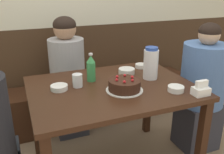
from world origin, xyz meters
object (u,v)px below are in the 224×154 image
Objects in this scene: napkin_holder at (201,90)px; bowl_soup_white at (141,66)px; water_pitcher at (151,63)px; soju_bottle at (91,68)px; person_pale_blue_shirt at (202,90)px; bowl_side_dish at (127,71)px; bench_seat at (84,103)px; glass_water_tall at (77,80)px; birthday_cake at (124,85)px; bowl_sauce_shallow at (59,88)px; person_dark_striped at (68,79)px; bowl_rice_small at (176,89)px.

bowl_soup_white is at bearing 98.41° from napkin_holder.
soju_bottle is (-0.45, 0.12, -0.02)m from water_pitcher.
bowl_side_dish is at bearing -16.82° from person_pale_blue_shirt.
bowl_side_dish is at bearing -71.32° from bench_seat.
birthday_cake is at bearing -33.53° from glass_water_tall.
napkin_holder is at bearing -30.19° from birthday_cake.
soju_bottle is 0.29m from bowl_sauce_shallow.
person_dark_striped is (-0.52, 0.67, -0.30)m from water_pitcher.
bowl_rice_small is at bearing -82.46° from water_pitcher.
water_pitcher is at bearing 37.92° from person_dark_striped.
water_pitcher is at bearing -4.58° from glass_water_tall.
bowl_rice_small is at bearing 30.28° from person_dark_striped.
water_pitcher reaches higher than bowl_soup_white.
napkin_holder reaches higher than bowl_soup_white.
bowl_rice_small is 0.49m from bowl_side_dish.
bench_seat is 2.10× the size of person_pale_blue_shirt.
glass_water_tall is at bearing 175.42° from water_pitcher.
napkin_holder is 1.15× the size of glass_water_tall.
bowl_sauce_shallow is at bearing -162.55° from soju_bottle.
napkin_holder is (0.61, -0.52, -0.07)m from soju_bottle.
soju_bottle is at bearing 30.26° from glass_water_tall.
bowl_rice_small is 1.18× the size of glass_water_tall.
water_pitcher is 0.47m from soju_bottle.
soju_bottle is 2.14× the size of bowl_soup_white.
birthday_cake is 0.33m from water_pitcher.
water_pitcher reaches higher than glass_water_tall.
bowl_rice_small is at bearing -23.93° from birthday_cake.
bench_seat is at bearing 93.10° from birthday_cake.
napkin_holder is at bearing -63.48° from bowl_side_dish.
person_pale_blue_shirt reaches higher than water_pitcher.
water_pitcher is at bearing -3.03° from bowl_sauce_shallow.
bench_seat is at bearing 108.68° from bowl_side_dish.
birthday_cake is 2.32× the size of bowl_rice_small.
napkin_holder reaches higher than bench_seat.
bowl_side_dish is at bearing 110.04° from bowl_rice_small.
bowl_side_dish reaches higher than bowl_sauce_shallow.
bowl_soup_white is (0.06, 0.26, -0.11)m from water_pitcher.
water_pitcher reaches higher than napkin_holder.
soju_bottle reaches higher than bowl_rice_small.
person_dark_striped reaches higher than bowl_side_dish.
bowl_rice_small is (-0.12, 0.11, -0.02)m from napkin_holder.
bowl_side_dish is at bearing -152.74° from bowl_soup_white.
person_dark_striped is at bearing -33.97° from person_pale_blue_shirt.
soju_bottle is 0.53m from bowl_soup_white.
glass_water_tall is (-0.62, 0.34, 0.03)m from bowl_rice_small.
bench_seat is 2.07× the size of person_dark_striped.
bowl_sauce_shallow is 0.69m from person_dark_striped.
water_pitcher is (0.34, -0.79, 0.65)m from bench_seat.
glass_water_tall is at bearing -107.57° from bench_seat.
bowl_side_dish is (-0.28, 0.57, -0.02)m from napkin_holder.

